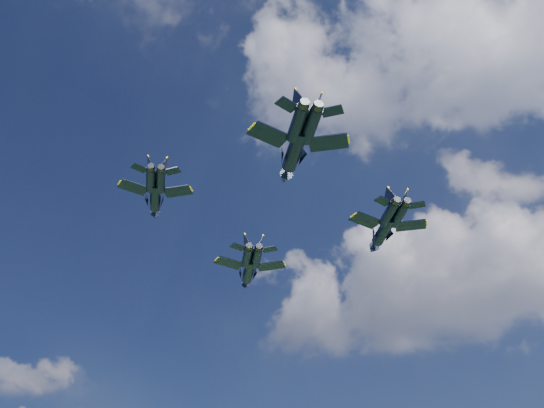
{
  "coord_description": "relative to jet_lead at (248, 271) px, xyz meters",
  "views": [
    {
      "loc": [
        32.88,
        -71.88,
        3.42
      ],
      "look_at": [
        -4.1,
        1.36,
        61.91
      ],
      "focal_mm": 45.0,
      "sensor_mm": 36.0,
      "label": 1
    }
  ],
  "objects": [
    {
      "name": "jet_left",
      "position": [
        -2.47,
        -23.84,
        0.64
      ],
      "size": [
        10.78,
        13.09,
        3.29
      ],
      "rotation": [
        0.0,
        0.0,
        0.62
      ],
      "color": "black"
    },
    {
      "name": "jet_right",
      "position": [
        24.0,
        -0.4,
        0.72
      ],
      "size": [
        12.87,
        14.96,
        3.82
      ],
      "rotation": [
        0.0,
        0.0,
        0.66
      ],
      "color": "black"
    },
    {
      "name": "jet_slot",
      "position": [
        20.5,
        -25.48,
        -0.55
      ],
      "size": [
        13.93,
        16.01,
        4.1
      ],
      "rotation": [
        0.0,
        0.0,
        0.67
      ],
      "color": "black"
    },
    {
      "name": "jet_lead",
      "position": [
        0.0,
        0.0,
        0.0
      ],
      "size": [
        11.91,
        14.74,
        3.69
      ],
      "rotation": [
        0.0,
        0.0,
        0.6
      ],
      "color": "black"
    }
  ]
}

